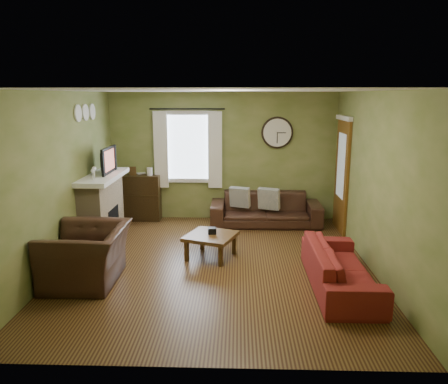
{
  "coord_description": "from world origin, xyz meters",
  "views": [
    {
      "loc": [
        0.32,
        -6.28,
        2.54
      ],
      "look_at": [
        0.1,
        0.4,
        1.05
      ],
      "focal_mm": 35.0,
      "sensor_mm": 36.0,
      "label": 1
    }
  ],
  "objects_px": {
    "sofa_brown": "(266,209)",
    "armchair": "(87,255)",
    "bookshelf": "(141,198)",
    "sofa_red": "(340,267)",
    "coffee_table": "(211,246)"
  },
  "relations": [
    {
      "from": "bookshelf",
      "to": "armchair",
      "type": "xyz_separation_m",
      "value": [
        -0.07,
        -3.09,
        -0.08
      ]
    },
    {
      "from": "bookshelf",
      "to": "coffee_table",
      "type": "height_order",
      "value": "bookshelf"
    },
    {
      "from": "bookshelf",
      "to": "armchair",
      "type": "bearing_deg",
      "value": -91.37
    },
    {
      "from": "bookshelf",
      "to": "sofa_brown",
      "type": "relative_size",
      "value": 0.43
    },
    {
      "from": "sofa_brown",
      "to": "armchair",
      "type": "distance_m",
      "value": 3.86
    },
    {
      "from": "coffee_table",
      "to": "sofa_red",
      "type": "bearing_deg",
      "value": -30.25
    },
    {
      "from": "bookshelf",
      "to": "armchair",
      "type": "height_order",
      "value": "bookshelf"
    },
    {
      "from": "bookshelf",
      "to": "sofa_brown",
      "type": "xyz_separation_m",
      "value": [
        2.55,
        -0.26,
        -0.15
      ]
    },
    {
      "from": "armchair",
      "to": "coffee_table",
      "type": "height_order",
      "value": "armchair"
    },
    {
      "from": "sofa_red",
      "to": "armchair",
      "type": "bearing_deg",
      "value": 88.74
    },
    {
      "from": "sofa_brown",
      "to": "armchair",
      "type": "xyz_separation_m",
      "value": [
        -2.63,
        -2.83,
        0.07
      ]
    },
    {
      "from": "bookshelf",
      "to": "sofa_red",
      "type": "bearing_deg",
      "value": -43.18
    },
    {
      "from": "sofa_brown",
      "to": "sofa_red",
      "type": "bearing_deg",
      "value": -74.18
    },
    {
      "from": "armchair",
      "to": "coffee_table",
      "type": "relative_size",
      "value": 1.65
    },
    {
      "from": "sofa_red",
      "to": "armchair",
      "type": "distance_m",
      "value": 3.45
    }
  ]
}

